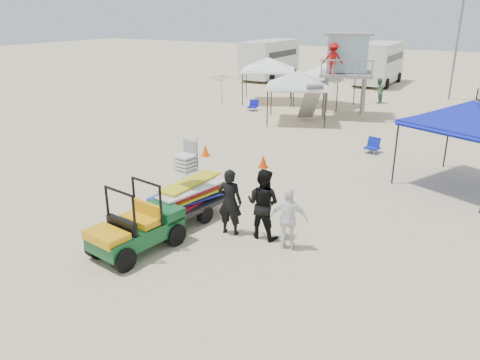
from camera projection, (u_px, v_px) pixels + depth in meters
The scene contains 20 objects.
ground at pixel (158, 266), 11.01m from camera, with size 140.00×140.00×0.00m, color beige.
utility_cart at pixel (134, 222), 11.42m from camera, with size 1.45×2.40×1.72m.
surf_trailer at pixel (190, 190), 13.30m from camera, with size 1.54×2.46×2.09m.
man_left at pixel (230, 202), 12.33m from camera, with size 0.66×0.43×1.82m, color black.
man_mid at pixel (263, 204), 12.12m from camera, with size 0.92×0.71×1.89m, color black.
man_right at pixel (289, 219), 11.57m from camera, with size 0.94×0.39×1.61m, color white.
lifeguard_tower at pixel (346, 56), 25.50m from camera, with size 3.48×3.48×4.43m.
canopy_blue at pixel (473, 105), 14.97m from camera, with size 4.37×4.37×3.37m.
canopy_white_a at pixel (298, 74), 24.50m from camera, with size 4.02×4.02×3.09m.
canopy_white_b at pixel (268, 60), 29.93m from camera, with size 4.26×4.26×3.24m.
canopy_white_c at pixel (326, 66), 28.67m from camera, with size 3.18×3.18×3.02m.
umbrella_a at pixel (222, 89), 29.66m from camera, with size 2.05×2.09×1.89m, color #B3132E.
umbrella_b at pixel (335, 90), 30.57m from camera, with size 1.69×1.73×1.55m, color yellow.
cone_near at pixel (263, 161), 17.81m from camera, with size 0.34×0.34×0.50m, color red.
cone_far at pixel (205, 150), 19.25m from camera, with size 0.34×0.34×0.50m, color #FF5708.
beach_chair_a at pixel (253, 105), 28.02m from camera, with size 0.66×0.71×0.64m.
beach_chair_b at pixel (373, 145), 19.71m from camera, with size 0.64×0.69×0.64m.
rv_far_left at pixel (270, 58), 40.46m from camera, with size 2.64×6.80×3.25m.
rv_mid_left at pixel (379, 62), 37.47m from camera, with size 2.65×6.50×3.25m.
light_pole_left at pixel (458, 38), 30.24m from camera, with size 0.14×0.14×8.00m, color slate.
Camera 1 is at (6.48, -7.41, 5.66)m, focal length 35.00 mm.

